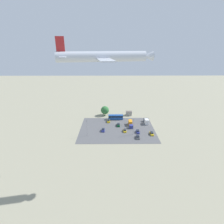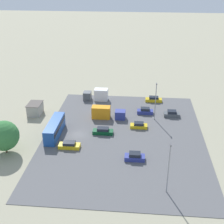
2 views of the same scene
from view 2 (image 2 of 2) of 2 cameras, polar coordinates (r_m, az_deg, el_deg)
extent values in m
plane|color=gray|center=(73.59, -6.35, -4.18)|extent=(400.00, 400.00, 0.00)
cube|color=#565659|center=(72.32, 2.14, -4.56)|extent=(48.04, 36.69, 0.08)
cube|color=#9E998E|center=(84.72, -13.87, 0.53)|extent=(4.51, 3.25, 2.97)
cube|color=#59514C|center=(84.09, -13.98, 1.48)|extent=(4.75, 3.49, 0.12)
cube|color=#1E4C9E|center=(73.41, -10.44, -2.96)|extent=(10.65, 2.49, 3.40)
cube|color=black|center=(73.12, -10.48, -2.54)|extent=(10.23, 2.53, 0.95)
cube|color=gold|center=(90.84, 7.61, 2.18)|extent=(1.78, 4.68, 0.90)
cube|color=#1E232D|center=(90.54, 7.64, 2.63)|extent=(1.50, 2.62, 0.66)
cube|color=navy|center=(64.33, 4.17, -8.32)|extent=(1.97, 4.12, 0.94)
cube|color=#1E232D|center=(63.88, 4.19, -7.72)|extent=(1.66, 2.31, 0.69)
cube|color=#4C5156|center=(82.84, 10.86, -0.48)|extent=(1.95, 4.01, 0.94)
cube|color=#1E232D|center=(82.49, 10.90, 0.03)|extent=(1.64, 2.25, 0.69)
cube|color=gold|center=(76.13, 4.91, -2.60)|extent=(1.83, 4.11, 0.81)
cube|color=#1E232D|center=(75.80, 4.93, -2.13)|extent=(1.54, 2.30, 0.60)
cube|color=navy|center=(83.34, 6.06, 0.03)|extent=(1.83, 4.19, 0.94)
cube|color=#1E232D|center=(82.99, 6.09, 0.54)|extent=(1.54, 2.35, 0.69)
cube|color=#0C4723|center=(73.32, -1.68, -3.66)|extent=(1.88, 4.75, 0.89)
cube|color=#1E232D|center=(72.94, -1.68, -3.13)|extent=(1.58, 2.66, 0.66)
cube|color=gold|center=(68.62, -7.80, -6.18)|extent=(1.98, 4.62, 0.84)
cube|color=#1E232D|center=(68.24, -7.84, -5.66)|extent=(1.66, 2.58, 0.61)
cube|color=#4C5156|center=(91.37, -4.54, 2.98)|extent=(2.47, 2.16, 2.39)
cube|color=white|center=(90.60, -2.00, 3.20)|extent=(2.47, 3.84, 3.41)
cube|color=navy|center=(79.96, 1.51, -0.49)|extent=(2.35, 2.62, 2.20)
cube|color=orange|center=(80.18, -2.01, -0.04)|extent=(2.35, 4.66, 3.14)
cylinder|color=brown|center=(70.04, -18.79, -6.40)|extent=(0.36, 0.36, 1.71)
sphere|color=#337038|center=(68.45, -19.17, -4.11)|extent=(6.32, 6.32, 6.32)
cylinder|color=gray|center=(78.72, 7.94, 1.76)|extent=(0.20, 0.20, 9.51)
cube|color=#4C4C51|center=(76.86, 8.16, 5.12)|extent=(0.90, 0.28, 0.20)
cylinder|color=gray|center=(54.48, 10.27, -10.29)|extent=(0.20, 0.20, 9.52)
cube|color=#4C4C51|center=(51.77, 10.70, -5.86)|extent=(0.90, 0.28, 0.20)
camera|label=1|loc=(116.06, 70.12, 17.44)|focal=28.00mm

